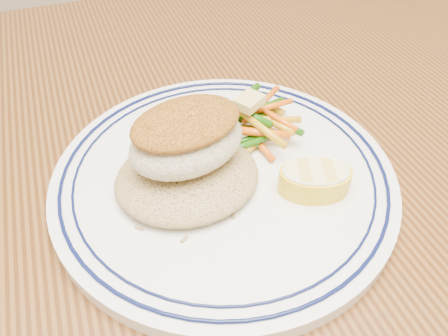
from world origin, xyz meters
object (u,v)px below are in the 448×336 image
dining_table (204,251)px  rice_pilaf (187,174)px  vegetable_pile (254,121)px  plate (224,177)px  lemon_wedge (315,179)px  fish_fillet (187,137)px

dining_table → rice_pilaf: rice_pilaf is taller
vegetable_pile → rice_pilaf: bearing=-151.1°
plate → lemon_wedge: 0.08m
plate → lemon_wedge: (0.06, -0.05, 0.02)m
dining_table → vegetable_pile: bearing=29.7°
plate → rice_pilaf: rice_pilaf is taller
dining_table → lemon_wedge: 0.16m
lemon_wedge → plate: bearing=143.4°
plate → lemon_wedge: lemon_wedge is taller
rice_pilaf → fish_fillet: 0.03m
dining_table → vegetable_pile: (0.07, 0.04, 0.13)m
vegetable_pile → lemon_wedge: bearing=-80.1°
plate → fish_fillet: (-0.03, 0.01, 0.05)m
fish_fillet → vegetable_pile: size_ratio=1.08×
fish_fillet → vegetable_pile: 0.09m
fish_fillet → vegetable_pile: fish_fillet is taller
plate → rice_pilaf: 0.04m
plate → rice_pilaf: (-0.03, -0.00, 0.02)m
rice_pilaf → fish_fillet: bearing=65.4°
fish_fillet → vegetable_pile: bearing=24.0°
fish_fillet → rice_pilaf: bearing=-114.6°
rice_pilaf → vegetable_pile: size_ratio=1.19×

